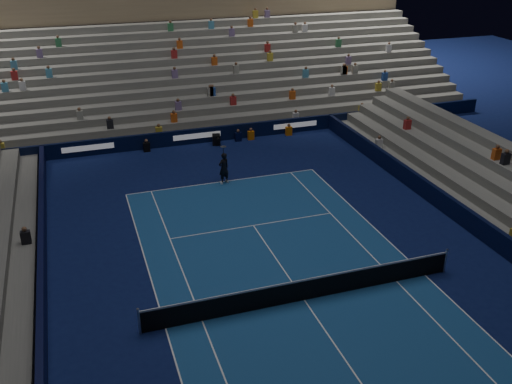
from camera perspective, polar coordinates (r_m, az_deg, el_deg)
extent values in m
plane|color=#0B1444|center=(23.09, 4.79, -10.60)|extent=(90.00, 90.00, 0.00)
cube|color=navy|center=(23.09, 4.79, -10.59)|extent=(10.97, 23.77, 0.01)
cube|color=black|center=(38.64, -5.89, 5.54)|extent=(44.00, 0.25, 1.00)
cube|color=black|center=(27.62, 23.80, -5.16)|extent=(0.25, 37.00, 1.00)
cube|color=black|center=(21.56, -20.42, -13.71)|extent=(0.25, 37.00, 1.00)
cube|color=slate|center=(39.64, -6.21, 5.66)|extent=(44.00, 1.00, 0.50)
cube|color=slate|center=(40.49, -6.54, 6.45)|extent=(44.00, 1.00, 1.00)
cube|color=slate|center=(41.34, -6.86, 7.20)|extent=(44.00, 1.00, 1.50)
cube|color=slate|center=(42.20, -7.17, 7.92)|extent=(44.00, 1.00, 2.00)
cube|color=slate|center=(43.06, -7.46, 8.61)|extent=(44.00, 1.00, 2.50)
cube|color=slate|center=(43.94, -7.75, 9.27)|extent=(44.00, 1.00, 3.00)
cube|color=slate|center=(44.82, -8.02, 9.91)|extent=(44.00, 1.00, 3.50)
cube|color=slate|center=(45.71, -8.29, 10.52)|extent=(44.00, 1.00, 4.00)
cube|color=slate|center=(46.60, -8.54, 11.11)|extent=(44.00, 1.00, 4.50)
cube|color=slate|center=(47.50, -8.79, 11.67)|extent=(44.00, 1.00, 5.00)
cube|color=slate|center=(48.40, -9.03, 12.22)|extent=(44.00, 1.00, 5.50)
cube|color=slate|center=(49.31, -9.26, 12.74)|extent=(44.00, 1.00, 6.00)
cube|color=#98815E|center=(49.68, -9.84, 17.61)|extent=(44.00, 0.60, 2.20)
cube|color=#62625D|center=(21.80, -22.46, -14.46)|extent=(1.00, 37.00, 0.50)
cylinder|color=#B2B2B7|center=(21.47, -11.49, -12.42)|extent=(0.10, 0.10, 1.10)
cylinder|color=#B2B2B7|center=(25.65, 18.22, -6.46)|extent=(0.10, 0.10, 1.10)
cube|color=black|center=(22.83, 4.83, -9.69)|extent=(12.80, 0.03, 0.90)
cube|color=white|center=(22.55, 4.88, -8.67)|extent=(12.80, 0.04, 0.08)
imported|color=black|center=(32.35, -3.21, 2.37)|extent=(0.77, 0.65, 1.81)
cube|color=black|center=(38.34, -3.95, 5.19)|extent=(0.62, 0.70, 0.67)
cylinder|color=black|center=(37.83, -3.77, 5.24)|extent=(0.23, 0.37, 0.16)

